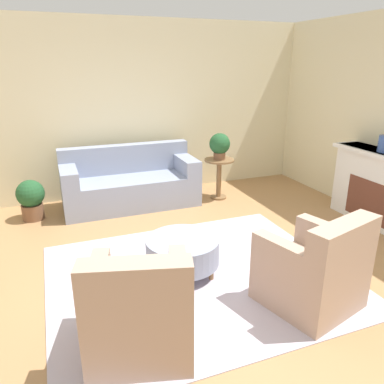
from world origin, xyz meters
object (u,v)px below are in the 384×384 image
armchair_left (139,312)px  ottoman_table (183,251)px  armchair_right (315,271)px  potted_plant_floor (31,198)px  potted_plant_on_side_table (220,145)px  side_table (219,172)px  couch (130,184)px

armchair_left → ottoman_table: bearing=54.2°
armchair_right → potted_plant_floor: armchair_right is taller
potted_plant_on_side_table → ottoman_table: bearing=-124.1°
armchair_left → side_table: size_ratio=1.42×
armchair_left → potted_plant_floor: 3.21m
couch → side_table: (1.42, -0.23, 0.11)m
side_table → armchair_left: bearing=-124.6°
ottoman_table → potted_plant_on_side_table: bearing=55.9°
ottoman_table → armchair_right: bearing=-45.9°
armchair_right → side_table: 2.98m
armchair_right → side_table: (0.43, 2.95, 0.09)m
armchair_right → potted_plant_on_side_table: 3.03m
couch → side_table: couch is taller
armchair_right → ottoman_table: armchair_right is taller
couch → side_table: bearing=-9.1°
armchair_left → potted_plant_floor: (-0.82, 3.11, -0.04)m
couch → armchair_right: (0.99, -3.18, 0.02)m
couch → armchair_left: bearing=-101.0°
couch → armchair_left: (-0.62, -3.18, 0.02)m
armchair_left → potted_plant_on_side_table: size_ratio=2.25×
armchair_left → armchair_right: bearing=0.0°
couch → armchair_right: 3.33m
couch → armchair_left: armchair_left is taller
potted_plant_on_side_table → potted_plant_floor: bearing=176.9°
couch → potted_plant_floor: 1.44m
armchair_left → potted_plant_floor: armchair_left is taller
ottoman_table → side_table: bearing=55.9°
couch → potted_plant_floor: bearing=-177.1°
side_table → potted_plant_on_side_table: size_ratio=1.58×
side_table → potted_plant_on_side_table: bearing=0.0°
side_table → potted_plant_on_side_table: potted_plant_on_side_table is taller
potted_plant_floor → ottoman_table: bearing=-55.0°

